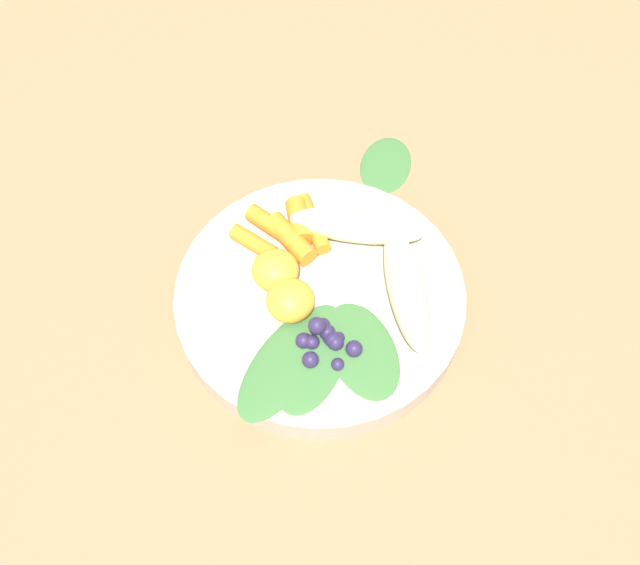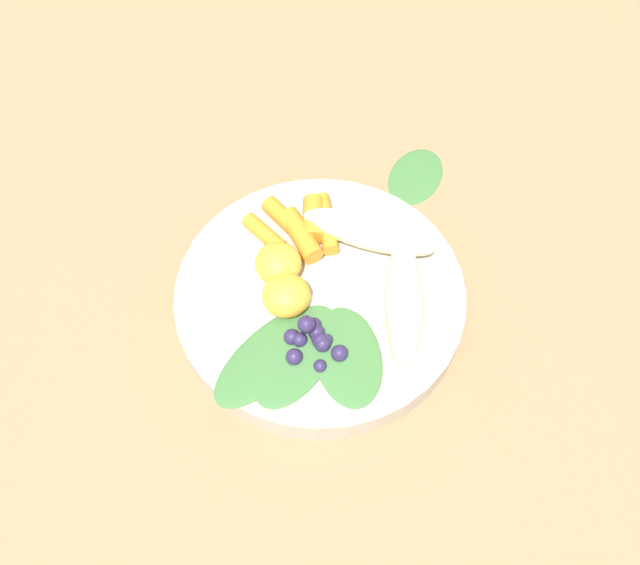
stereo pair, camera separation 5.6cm
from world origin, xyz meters
TOP-DOWN VIEW (x-y plane):
  - ground_plane at (0.00, 0.00)m, footprint 2.40×2.40m
  - bowl at (0.00, 0.00)m, footprint 0.26×0.26m
  - banana_peeled_left at (0.02, 0.06)m, footprint 0.13×0.04m
  - banana_peeled_right at (0.07, 0.01)m, footprint 0.07×0.13m
  - orange_segment_near at (-0.02, -0.03)m, footprint 0.04×0.04m
  - orange_segment_far at (-0.04, -0.00)m, footprint 0.04×0.04m
  - carrot_front at (-0.02, 0.06)m, footprint 0.05×0.06m
  - carrot_mid_left at (-0.03, 0.06)m, footprint 0.04×0.05m
  - carrot_mid_right at (-0.04, 0.04)m, footprint 0.05×0.05m
  - carrot_rear at (-0.06, 0.05)m, footprint 0.05×0.03m
  - carrot_small at (-0.07, 0.03)m, footprint 0.05×0.03m
  - blueberry_pile at (0.02, -0.05)m, footprint 0.05×0.05m
  - coconut_shred_patch at (0.02, -0.02)m, footprint 0.04×0.04m
  - kale_leaf_left at (-0.01, -0.08)m, footprint 0.08×0.12m
  - kale_leaf_right at (0.01, -0.07)m, footprint 0.06×0.11m
  - kale_leaf_rear at (0.05, -0.05)m, footprint 0.10×0.11m
  - kale_leaf_stray at (0.03, 0.18)m, footprint 0.05×0.08m

SIDE VIEW (x-z plane):
  - ground_plane at x=0.00m, z-range 0.00..0.00m
  - kale_leaf_stray at x=0.03m, z-range 0.00..0.01m
  - bowl at x=0.00m, z-range 0.00..0.03m
  - coconut_shred_patch at x=0.02m, z-range 0.03..0.03m
  - kale_leaf_left at x=-0.01m, z-range 0.03..0.03m
  - kale_leaf_right at x=0.01m, z-range 0.03..0.03m
  - kale_leaf_rear at x=0.05m, z-range 0.03..0.03m
  - carrot_front at x=-0.02m, z-range 0.03..0.04m
  - carrot_small at x=-0.07m, z-range 0.03..0.04m
  - blueberry_pile at x=0.02m, z-range 0.02..0.05m
  - carrot_rear at x=-0.06m, z-range 0.03..0.04m
  - carrot_mid_right at x=-0.04m, z-range 0.03..0.05m
  - carrot_mid_left at x=-0.03m, z-range 0.03..0.05m
  - orange_segment_far at x=-0.04m, z-range 0.03..0.06m
  - orange_segment_near at x=-0.02m, z-range 0.03..0.06m
  - banana_peeled_left at x=0.02m, z-range 0.03..0.06m
  - banana_peeled_right at x=0.07m, z-range 0.03..0.06m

